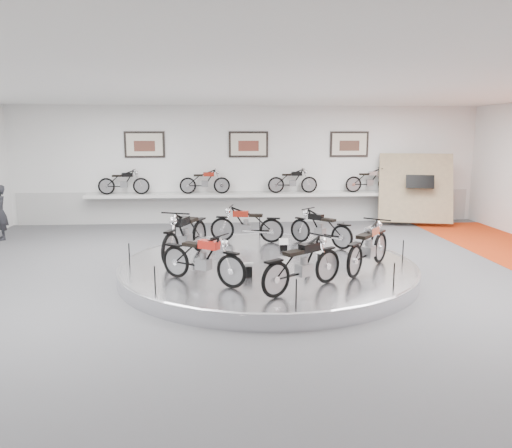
{
  "coord_description": "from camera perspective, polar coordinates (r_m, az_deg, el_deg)",
  "views": [
    {
      "loc": [
        -1.06,
        -10.22,
        3.09
      ],
      "look_at": [
        -0.23,
        0.6,
        1.1
      ],
      "focal_mm": 35.0,
      "sensor_mm": 36.0,
      "label": 1
    }
  ],
  "objects": [
    {
      "name": "shelf_bike_d",
      "position": [
        17.79,
        12.87,
        4.72
      ],
      "size": [
        1.22,
        0.43,
        0.73
      ],
      "primitive_type": null,
      "color": "#B6B7BB",
      "rests_on": "shelf"
    },
    {
      "name": "poster_center",
      "position": [
        17.21,
        -0.87,
        9.08
      ],
      "size": [
        1.35,
        0.06,
        0.88
      ],
      "primitive_type": "cube",
      "color": "beige",
      "rests_on": "wall_back"
    },
    {
      "name": "shelf_bike_a",
      "position": [
        17.29,
        -14.88,
        4.48
      ],
      "size": [
        1.22,
        0.43,
        0.73
      ],
      "primitive_type": null,
      "color": "black",
      "rests_on": "shelf"
    },
    {
      "name": "poster_left",
      "position": [
        17.36,
        -12.62,
        8.85
      ],
      "size": [
        1.35,
        0.06,
        0.88
      ],
      "primitive_type": "cube",
      "color": "beige",
      "rests_on": "wall_back"
    },
    {
      "name": "bike_f",
      "position": [
        10.46,
        12.72,
        -2.46
      ],
      "size": [
        1.56,
        1.74,
        1.02
      ],
      "primitive_type": null,
      "rotation": [
        0.0,
        0.0,
        7.18
      ],
      "color": "#B6B7BB",
      "rests_on": "display_platform"
    },
    {
      "name": "bike_e",
      "position": [
        8.97,
        5.39,
        -4.53
      ],
      "size": [
        1.69,
        1.45,
        0.98
      ],
      "primitive_type": null,
      "rotation": [
        0.0,
        0.0,
        6.91
      ],
      "color": "black",
      "rests_on": "display_platform"
    },
    {
      "name": "dado_band",
      "position": [
        17.42,
        -0.85,
        2.0
      ],
      "size": [
        15.68,
        0.04,
        1.1
      ],
      "primitive_type": "cube",
      "color": "#BCBCBA",
      "rests_on": "floor"
    },
    {
      "name": "wall_front",
      "position": [
        3.56,
        13.24,
        -7.74
      ],
      "size": [
        16.0,
        0.0,
        16.0
      ],
      "primitive_type": "plane",
      "rotation": [
        -1.57,
        0.0,
        0.0
      ],
      "color": "white",
      "rests_on": "floor"
    },
    {
      "name": "poster_right",
      "position": [
        17.78,
        10.61,
        8.95
      ],
      "size": [
        1.35,
        0.06,
        0.88
      ],
      "primitive_type": "cube",
      "color": "beige",
      "rests_on": "wall_back"
    },
    {
      "name": "shelf_bike_b",
      "position": [
        17.01,
        -5.87,
        4.68
      ],
      "size": [
        1.22,
        0.43,
        0.73
      ],
      "primitive_type": null,
      "color": "maroon",
      "rests_on": "shelf"
    },
    {
      "name": "display_panel",
      "position": [
        17.72,
        17.76,
        3.93
      ],
      "size": [
        2.56,
        1.52,
        2.3
      ],
      "primitive_type": "cube",
      "rotation": [
        -0.35,
        0.0,
        -0.26
      ],
      "color": "tan",
      "rests_on": "floor"
    },
    {
      "name": "shelf",
      "position": [
        17.08,
        -0.8,
        3.35
      ],
      "size": [
        11.0,
        0.55,
        0.1
      ],
      "primitive_type": "cube",
      "color": "silver",
      "rests_on": "wall_back"
    },
    {
      "name": "visitor",
      "position": [
        16.32,
        -27.2,
        1.17
      ],
      "size": [
        0.63,
        0.7,
        1.6
      ],
      "primitive_type": "imported",
      "rotation": [
        0.0,
        0.0,
        -1.04
      ],
      "color": "black",
      "rests_on": "floor"
    },
    {
      "name": "shelf_bike_c",
      "position": [
        17.19,
        4.21,
        4.76
      ],
      "size": [
        1.22,
        0.43,
        0.73
      ],
      "primitive_type": null,
      "color": "black",
      "rests_on": "shelf"
    },
    {
      "name": "ceiling",
      "position": [
        10.31,
        1.58,
        15.44
      ],
      "size": [
        16.0,
        16.0,
        0.0
      ],
      "primitive_type": "plane",
      "rotation": [
        3.14,
        0.0,
        0.0
      ],
      "color": "white",
      "rests_on": "wall_back"
    },
    {
      "name": "bike_d",
      "position": [
        9.41,
        -6.13,
        -3.87
      ],
      "size": [
        1.67,
        1.42,
        0.96
      ],
      "primitive_type": null,
      "rotation": [
        0.0,
        0.0,
        5.66
      ],
      "color": "red",
      "rests_on": "display_platform"
    },
    {
      "name": "display_platform",
      "position": [
        10.97,
        1.32,
        -5.16
      ],
      "size": [
        6.4,
        6.4,
        0.3
      ],
      "primitive_type": "cylinder",
      "color": "silver",
      "rests_on": "floor"
    },
    {
      "name": "bike_b",
      "position": [
        12.84,
        -1.07,
        -0.0
      ],
      "size": [
        1.7,
        0.87,
        0.95
      ],
      "primitive_type": null,
      "rotation": [
        0.0,
        0.0,
        2.95
      ],
      "color": "maroon",
      "rests_on": "display_platform"
    },
    {
      "name": "platform_rim",
      "position": [
        10.94,
        1.32,
        -4.56
      ],
      "size": [
        6.4,
        6.4,
        0.1
      ],
      "primitive_type": "torus",
      "color": "#B2B2BA",
      "rests_on": "display_platform"
    },
    {
      "name": "bike_c",
      "position": [
        11.25,
        -8.07,
        -1.13
      ],
      "size": [
        1.33,
        2.03,
        1.13
      ],
      "primitive_type": null,
      "rotation": [
        0.0,
        0.0,
        4.34
      ],
      "color": "black",
      "rests_on": "display_platform"
    },
    {
      "name": "floor",
      "position": [
        10.73,
        1.47,
        -6.36
      ],
      "size": [
        16.0,
        16.0,
        0.0
      ],
      "primitive_type": "plane",
      "color": "#505153",
      "rests_on": "ground"
    },
    {
      "name": "bike_a",
      "position": [
        12.53,
        7.39,
        -0.41
      ],
      "size": [
        1.49,
        1.51,
        0.92
      ],
      "primitive_type": null,
      "rotation": [
        0.0,
        0.0,
        2.34
      ],
      "color": "black",
      "rests_on": "display_platform"
    },
    {
      "name": "wall_back",
      "position": [
        17.28,
        -0.87,
        6.77
      ],
      "size": [
        16.0,
        0.0,
        16.0
      ],
      "primitive_type": "plane",
      "rotation": [
        1.57,
        0.0,
        0.0
      ],
      "color": "white",
      "rests_on": "floor"
    }
  ]
}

